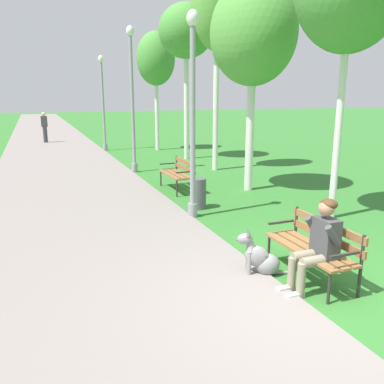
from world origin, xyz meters
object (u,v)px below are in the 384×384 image
at_px(dog_grey, 261,258).
at_px(birch_tree_third, 253,34).
at_px(person_seated_on_near_bench, 318,242).
at_px(lamp_post_near, 193,116).
at_px(park_bench_near, 315,244).
at_px(lamp_post_far, 103,102).
at_px(pedestrian_distant, 45,127).
at_px(litter_bin, 198,194).
at_px(birch_tree_fourth, 217,1).
at_px(lamp_post_mid, 132,99).
at_px(birch_tree_fifth, 186,32).
at_px(park_bench_mid, 179,172).
at_px(birch_tree_sixth, 156,59).

height_order(dog_grey, birch_tree_third, birch_tree_third).
height_order(person_seated_on_near_bench, lamp_post_near, lamp_post_near).
bearing_deg(birch_tree_third, park_bench_near, -109.66).
distance_m(lamp_post_far, pedestrian_distant, 5.02).
relative_size(lamp_post_far, litter_bin, 6.08).
distance_m(person_seated_on_near_bench, birch_tree_third, 6.68).
xyz_separation_m(dog_grey, birch_tree_fourth, (2.89, 7.81, 5.18)).
bearing_deg(lamp_post_near, dog_grey, -92.56).
relative_size(lamp_post_near, litter_bin, 5.90).
bearing_deg(birch_tree_fourth, lamp_post_mid, 166.91).
relative_size(person_seated_on_near_bench, dog_grey, 1.54).
bearing_deg(park_bench_near, dog_grey, 152.22).
xyz_separation_m(birch_tree_fifth, pedestrian_distant, (-5.17, 7.84, -4.03)).
distance_m(lamp_post_mid, birch_tree_third, 4.64).
xyz_separation_m(lamp_post_mid, pedestrian_distant, (-2.51, 9.90, -1.56)).
bearing_deg(litter_bin, park_bench_mid, 84.06).
xyz_separation_m(person_seated_on_near_bench, lamp_post_near, (-0.31, 3.65, 1.46)).
distance_m(park_bench_near, birch_tree_fifth, 11.89).
xyz_separation_m(dog_grey, birch_tree_sixth, (2.52, 13.52, 3.83)).
bearing_deg(pedestrian_distant, dog_grey, -82.79).
bearing_deg(litter_bin, birch_tree_fourth, 60.68).
distance_m(dog_grey, birch_tree_third, 6.55).
relative_size(birch_tree_third, pedestrian_distant, 3.25).
relative_size(lamp_post_near, birch_tree_third, 0.77).
height_order(park_bench_near, birch_tree_third, birch_tree_third).
bearing_deg(park_bench_mid, lamp_post_near, -102.90).
bearing_deg(birch_tree_fourth, birch_tree_third, -97.69).
xyz_separation_m(person_seated_on_near_bench, dog_grey, (-0.45, 0.66, -0.42)).
height_order(park_bench_mid, pedestrian_distant, pedestrian_distant).
xyz_separation_m(dog_grey, pedestrian_distant, (-2.32, 18.34, 0.58)).
bearing_deg(lamp_post_far, birch_tree_fourth, -67.05).
bearing_deg(lamp_post_mid, lamp_post_far, 90.09).
xyz_separation_m(birch_tree_third, birch_tree_fifth, (0.37, 5.75, 0.83)).
relative_size(birch_tree_fourth, pedestrian_distant, 4.29).
relative_size(birch_tree_fourth, litter_bin, 10.12).
bearing_deg(birch_tree_sixth, birch_tree_fifth, -83.91).
bearing_deg(birch_tree_third, birch_tree_sixth, 89.69).
height_order(dog_grey, birch_tree_fourth, birch_tree_fourth).
bearing_deg(person_seated_on_near_bench, litter_bin, 89.36).
height_order(park_bench_near, birch_tree_fourth, birch_tree_fourth).
xyz_separation_m(person_seated_on_near_bench, lamp_post_far, (-0.27, 14.87, 1.52)).
bearing_deg(birch_tree_third, litter_bin, -148.76).
xyz_separation_m(park_bench_mid, birch_tree_fourth, (2.20, 2.39, 4.92)).
relative_size(lamp_post_near, birch_tree_sixth, 0.78).
bearing_deg(person_seated_on_near_bench, lamp_post_mid, 91.63).
bearing_deg(litter_bin, lamp_post_near, -122.86).
bearing_deg(pedestrian_distant, lamp_post_far, -58.80).
bearing_deg(park_bench_mid, dog_grey, -97.26).
relative_size(lamp_post_mid, birch_tree_fourth, 0.66).
bearing_deg(birch_tree_fourth, litter_bin, -119.32).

